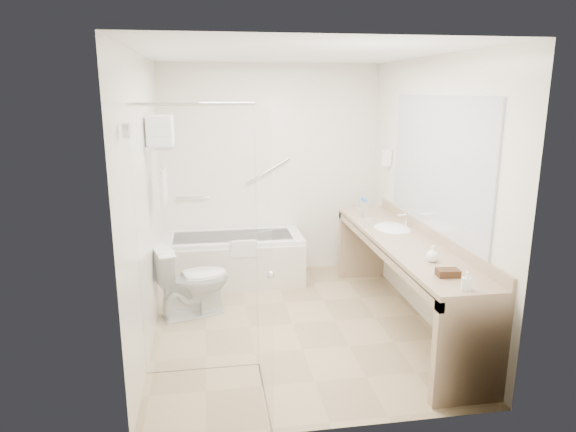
{
  "coord_description": "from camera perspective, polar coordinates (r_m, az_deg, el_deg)",
  "views": [
    {
      "loc": [
        -0.75,
        -4.5,
        2.2
      ],
      "look_at": [
        0.0,
        0.3,
        1.0
      ],
      "focal_mm": 32.0,
      "sensor_mm": 36.0,
      "label": 1
    }
  ],
  "objects": [
    {
      "name": "water_bottle_right",
      "position": [
        5.7,
        8.22,
        0.93
      ],
      "size": [
        0.06,
        0.06,
        0.19
      ],
      "rotation": [
        0.0,
        0.0,
        -0.14
      ],
      "color": "silver",
      "rests_on": "vanity_counter"
    },
    {
      "name": "vanity_counter",
      "position": [
        4.95,
        12.67,
        -4.84
      ],
      "size": [
        0.55,
        2.7,
        0.95
      ],
      "color": "tan",
      "rests_on": "floor"
    },
    {
      "name": "wall_back",
      "position": [
        6.22,
        -1.86,
        5.08
      ],
      "size": [
        2.6,
        0.1,
        2.5
      ],
      "primitive_type": "cube",
      "color": "silver",
      "rests_on": "ground"
    },
    {
      "name": "faucet",
      "position": [
        5.29,
        13.04,
        -0.38
      ],
      "size": [
        0.03,
        0.03,
        0.14
      ],
      "primitive_type": "cylinder",
      "color": "silver",
      "rests_on": "vanity_counter"
    },
    {
      "name": "sink",
      "position": [
        5.27,
        11.51,
        -1.6
      ],
      "size": [
        0.4,
        0.52,
        0.14
      ],
      "primitive_type": "ellipsoid",
      "color": "white",
      "rests_on": "vanity_counter"
    },
    {
      "name": "drinking_glass_far",
      "position": [
        5.23,
        8.95,
        -0.72
      ],
      "size": [
        0.08,
        0.08,
        0.09
      ],
      "primitive_type": "cylinder",
      "rotation": [
        0.0,
        0.0,
        0.11
      ],
      "color": "silver",
      "rests_on": "vanity_counter"
    },
    {
      "name": "shower_enclosure",
      "position": [
        3.75,
        -6.65,
        -3.83
      ],
      "size": [
        0.96,
        0.91,
        2.11
      ],
      "color": "silver",
      "rests_on": "floor"
    },
    {
      "name": "water_bottle_left",
      "position": [
        5.56,
        8.53,
        0.71
      ],
      "size": [
        0.07,
        0.07,
        0.21
      ],
      "rotation": [
        0.0,
        0.0,
        -0.29
      ],
      "color": "silver",
      "rests_on": "vanity_counter"
    },
    {
      "name": "wall_front",
      "position": [
        3.14,
        5.38,
        -3.8
      ],
      "size": [
        2.6,
        0.1,
        2.5
      ],
      "primitive_type": "cube",
      "color": "silver",
      "rests_on": "ground"
    },
    {
      "name": "water_bottle_mid",
      "position": [
        5.65,
        8.28,
        0.91
      ],
      "size": [
        0.06,
        0.06,
        0.21
      ],
      "rotation": [
        0.0,
        0.0,
        -0.43
      ],
      "color": "silver",
      "rests_on": "vanity_counter"
    },
    {
      "name": "ceiling",
      "position": [
        4.57,
        0.61,
        17.64
      ],
      "size": [
        2.6,
        3.2,
        0.1
      ],
      "primitive_type": "cube",
      "color": "white",
      "rests_on": "wall_back"
    },
    {
      "name": "drinking_glass_near",
      "position": [
        5.16,
        11.31,
        -1.1
      ],
      "size": [
        0.08,
        0.08,
        0.08
      ],
      "primitive_type": "cylinder",
      "rotation": [
        0.0,
        0.0,
        0.27
      ],
      "color": "silver",
      "rests_on": "vanity_counter"
    },
    {
      "name": "floor",
      "position": [
        5.06,
        0.54,
        -11.87
      ],
      "size": [
        3.2,
        3.2,
        0.0
      ],
      "primitive_type": "plane",
      "color": "tan",
      "rests_on": "ground"
    },
    {
      "name": "wall_left",
      "position": [
        4.63,
        -15.51,
        1.52
      ],
      "size": [
        0.1,
        3.2,
        2.5
      ],
      "primitive_type": "cube",
      "color": "silver",
      "rests_on": "ground"
    },
    {
      "name": "grab_bar_long",
      "position": [
        6.17,
        -2.28,
        5.02
      ],
      "size": [
        0.53,
        0.03,
        0.33
      ],
      "primitive_type": "cylinder",
      "rotation": [
        0.0,
        1.05,
        0.0
      ],
      "color": "silver",
      "rests_on": "wall_back"
    },
    {
      "name": "grab_bar_short",
      "position": [
        6.19,
        -10.56,
        1.99
      ],
      "size": [
        0.4,
        0.03,
        0.03
      ],
      "primitive_type": "cylinder",
      "rotation": [
        0.0,
        1.57,
        0.0
      ],
      "color": "silver",
      "rests_on": "wall_back"
    },
    {
      "name": "soap_bottle_b",
      "position": [
        4.3,
        15.79,
        -4.23
      ],
      "size": [
        0.11,
        0.14,
        0.11
      ],
      "primitive_type": "imported",
      "rotation": [
        0.0,
        0.0,
        0.01
      ],
      "color": "white",
      "rests_on": "vanity_counter"
    },
    {
      "name": "mirror",
      "position": [
        4.85,
        16.18,
        5.62
      ],
      "size": [
        0.02,
        2.0,
        1.2
      ],
      "primitive_type": "cube",
      "color": "#B0B5BD",
      "rests_on": "wall_right"
    },
    {
      "name": "soap_bottle_a",
      "position": [
        3.79,
        19.16,
        -7.32
      ],
      "size": [
        0.11,
        0.15,
        0.06
      ],
      "primitive_type": "imported",
      "rotation": [
        0.0,
        0.0,
        -0.4
      ],
      "color": "white",
      "rests_on": "vanity_counter"
    },
    {
      "name": "bathtub",
      "position": [
        6.06,
        -6.07,
        -4.73
      ],
      "size": [
        1.6,
        0.73,
        0.59
      ],
      "color": "white",
      "rests_on": "floor"
    },
    {
      "name": "wall_right",
      "position": [
        5.03,
        15.34,
        2.5
      ],
      "size": [
        0.1,
        3.2,
        2.5
      ],
      "primitive_type": "cube",
      "color": "silver",
      "rests_on": "ground"
    },
    {
      "name": "hairdryer_unit",
      "position": [
        5.95,
        10.91,
        6.38
      ],
      "size": [
        0.08,
        0.1,
        0.18
      ],
      "primitive_type": "cube",
      "color": "white",
      "rests_on": "wall_right"
    },
    {
      "name": "toilet",
      "position": [
        5.21,
        -10.58,
        -7.05
      ],
      "size": [
        0.83,
        0.62,
        0.72
      ],
      "primitive_type": "imported",
      "rotation": [
        0.0,
        0.0,
        1.88
      ],
      "color": "white",
      "rests_on": "floor"
    },
    {
      "name": "towel_shelf",
      "position": [
        4.89,
        -13.92,
        8.23
      ],
      "size": [
        0.24,
        0.55,
        0.81
      ],
      "color": "silver",
      "rests_on": "wall_left"
    },
    {
      "name": "amenity_basket",
      "position": [
        4.01,
        17.35,
        -6.05
      ],
      "size": [
        0.17,
        0.12,
        0.05
      ],
      "primitive_type": "cube",
      "rotation": [
        0.0,
        0.0,
        -0.08
      ],
      "color": "#462E19",
      "rests_on": "vanity_counter"
    }
  ]
}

